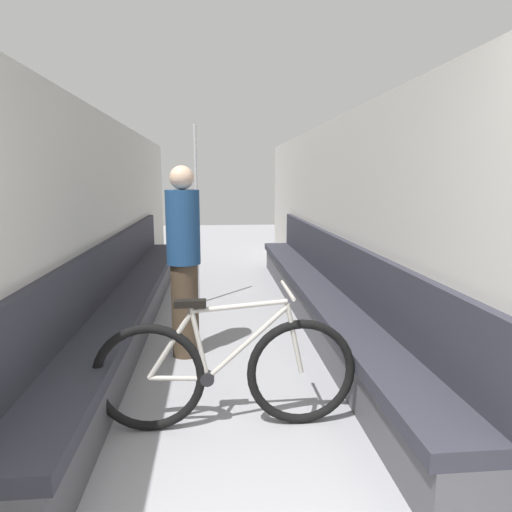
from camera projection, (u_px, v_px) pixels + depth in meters
wall_left at (98, 225)px, 4.64m from camera, size 0.10×11.04×2.29m
wall_right at (348, 223)px, 4.88m from camera, size 0.10×11.04×2.29m
bench_seat_row_left at (130, 299)px, 4.97m from camera, size 0.47×6.43×0.98m
bench_seat_row_right at (320, 295)px, 5.16m from camera, size 0.47×6.43×0.98m
bicycle at (226, 372)px, 2.94m from camera, size 1.70×0.46×0.93m
grab_pole_near at (197, 219)px, 5.77m from camera, size 0.08×0.08×2.27m
passenger_standing at (184, 260)px, 4.07m from camera, size 0.30×0.30×1.72m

